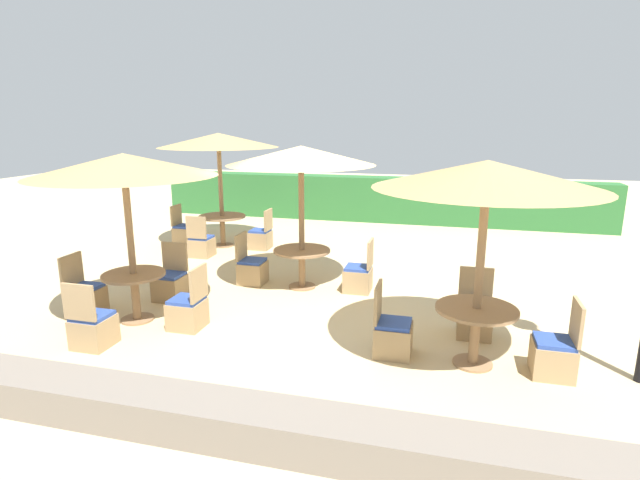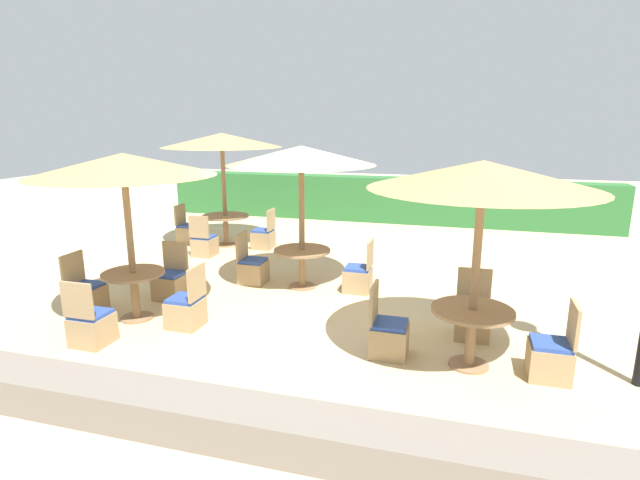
# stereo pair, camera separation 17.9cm
# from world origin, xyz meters

# --- Properties ---
(ground_plane) EXTENTS (40.00, 40.00, 0.00)m
(ground_plane) POSITION_xyz_m (0.00, 0.00, 0.00)
(ground_plane) COLOR #D1BA8C
(hedge_row) EXTENTS (13.00, 0.70, 1.30)m
(hedge_row) POSITION_xyz_m (0.00, 6.97, 0.65)
(hedge_row) COLOR #2D6B33
(hedge_row) RESTS_ON ground_plane
(stone_border) EXTENTS (10.00, 0.56, 0.38)m
(stone_border) POSITION_xyz_m (0.00, -3.74, 0.19)
(stone_border) COLOR slate
(stone_border) RESTS_ON ground_plane
(parasol_front_right) EXTENTS (2.60, 2.60, 2.49)m
(parasol_front_right) POSITION_xyz_m (2.52, -1.62, 2.32)
(parasol_front_right) COLOR #93704C
(parasol_front_right) RESTS_ON ground_plane
(round_table_front_right) EXTENTS (0.98, 0.98, 0.74)m
(round_table_front_right) POSITION_xyz_m (2.52, -1.62, 0.56)
(round_table_front_right) COLOR #93704C
(round_table_front_right) RESTS_ON ground_plane
(patio_chair_front_right_north) EXTENTS (0.46, 0.46, 0.93)m
(patio_chair_front_right_north) POSITION_xyz_m (2.56, -0.72, 0.26)
(patio_chair_front_right_north) COLOR tan
(patio_chair_front_right_north) RESTS_ON ground_plane
(patio_chair_front_right_west) EXTENTS (0.46, 0.46, 0.93)m
(patio_chair_front_right_west) POSITION_xyz_m (1.52, -1.60, 0.26)
(patio_chair_front_right_west) COLOR tan
(patio_chair_front_right_west) RESTS_ON ground_plane
(patio_chair_front_right_east) EXTENTS (0.46, 0.46, 0.93)m
(patio_chair_front_right_east) POSITION_xyz_m (3.42, -1.66, 0.26)
(patio_chair_front_right_east) COLOR tan
(patio_chair_front_right_east) RESTS_ON ground_plane
(parasol_front_left) EXTENTS (2.60, 2.60, 2.48)m
(parasol_front_left) POSITION_xyz_m (-2.30, -1.44, 2.31)
(parasol_front_left) COLOR #93704C
(parasol_front_left) RESTS_ON ground_plane
(round_table_front_left) EXTENTS (0.91, 0.91, 0.73)m
(round_table_front_left) POSITION_xyz_m (-2.30, -1.44, 0.54)
(round_table_front_left) COLOR #93704C
(round_table_front_left) RESTS_ON ground_plane
(patio_chair_front_left_north) EXTENTS (0.46, 0.46, 0.93)m
(patio_chair_front_left_north) POSITION_xyz_m (-2.29, -0.50, 0.26)
(patio_chair_front_left_north) COLOR tan
(patio_chair_front_left_north) RESTS_ON ground_plane
(patio_chair_front_left_east) EXTENTS (0.46, 0.46, 0.93)m
(patio_chair_front_left_east) POSITION_xyz_m (-1.41, -1.50, 0.26)
(patio_chair_front_left_east) COLOR tan
(patio_chair_front_left_east) RESTS_ON ground_plane
(patio_chair_front_left_south) EXTENTS (0.46, 0.46, 0.93)m
(patio_chair_front_left_south) POSITION_xyz_m (-2.32, -2.37, 0.26)
(patio_chair_front_left_south) COLOR tan
(patio_chair_front_left_south) RESTS_ON ground_plane
(patio_chair_front_left_west) EXTENTS (0.46, 0.46, 0.93)m
(patio_chair_front_left_west) POSITION_xyz_m (-3.23, -1.40, 0.26)
(patio_chair_front_left_west) COLOR tan
(patio_chair_front_left_west) RESTS_ON ground_plane
(parasol_center) EXTENTS (2.55, 2.55, 2.50)m
(parasol_center) POSITION_xyz_m (-0.34, 0.63, 2.33)
(parasol_center) COLOR #93704C
(parasol_center) RESTS_ON ground_plane
(round_table_center) EXTENTS (1.00, 1.00, 0.70)m
(round_table_center) POSITION_xyz_m (-0.34, 0.63, 0.54)
(round_table_center) COLOR #93704C
(round_table_center) RESTS_ON ground_plane
(patio_chair_center_east) EXTENTS (0.46, 0.46, 0.93)m
(patio_chair_center_east) POSITION_xyz_m (0.68, 0.69, 0.26)
(patio_chair_center_east) COLOR tan
(patio_chair_center_east) RESTS_ON ground_plane
(patio_chair_center_west) EXTENTS (0.46, 0.46, 0.93)m
(patio_chair_center_west) POSITION_xyz_m (-1.30, 0.62, 0.26)
(patio_chair_center_west) COLOR tan
(patio_chair_center_west) RESTS_ON ground_plane
(parasol_back_left) EXTENTS (2.74, 2.74, 2.64)m
(parasol_back_left) POSITION_xyz_m (-3.02, 3.04, 2.46)
(parasol_back_left) COLOR #93704C
(parasol_back_left) RESTS_ON ground_plane
(round_table_back_left) EXTENTS (1.10, 1.10, 0.73)m
(round_table_back_left) POSITION_xyz_m (-3.02, 3.04, 0.58)
(round_table_back_left) COLOR #93704C
(round_table_back_left) RESTS_ON ground_plane
(patio_chair_back_left_west) EXTENTS (0.46, 0.46, 0.93)m
(patio_chair_back_left_west) POSITION_xyz_m (-4.04, 3.05, 0.26)
(patio_chair_back_left_west) COLOR tan
(patio_chair_back_left_west) RESTS_ON ground_plane
(patio_chair_back_left_south) EXTENTS (0.46, 0.46, 0.93)m
(patio_chair_back_left_south) POSITION_xyz_m (-3.07, 2.06, 0.26)
(patio_chair_back_left_south) COLOR tan
(patio_chair_back_left_south) RESTS_ON ground_plane
(patio_chair_back_left_east) EXTENTS (0.46, 0.46, 0.93)m
(patio_chair_back_left_east) POSITION_xyz_m (-2.06, 3.03, 0.26)
(patio_chair_back_left_east) COLOR tan
(patio_chair_back_left_east) RESTS_ON ground_plane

